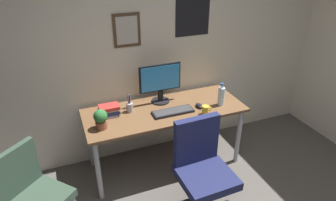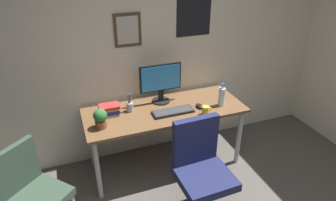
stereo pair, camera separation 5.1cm
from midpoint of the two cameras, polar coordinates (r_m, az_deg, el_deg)
name	(u,v)px [view 1 (the left image)]	position (r m, az deg, el deg)	size (l,w,h in m)	color
wall_back	(155,44)	(3.27, -2.96, 10.78)	(4.40, 0.10, 2.60)	beige
desk	(165,115)	(3.17, -1.13, -2.84)	(1.69, 0.67, 0.72)	brown
office_chair	(202,165)	(2.70, 5.98, -12.31)	(0.55, 0.57, 0.95)	#1E234C
side_chair	(32,192)	(2.73, -25.29, -15.62)	(0.59, 0.59, 0.88)	#334738
monitor	(160,82)	(3.17, -1.98, 3.65)	(0.46, 0.20, 0.43)	black
keyboard	(173,112)	(3.05, 0.54, -2.15)	(0.43, 0.15, 0.03)	black
computer_mouse	(199,106)	(3.17, 5.53, -1.00)	(0.06, 0.11, 0.04)	black
water_bottle	(221,96)	(3.21, 9.75, 0.88)	(0.07, 0.07, 0.25)	silver
coffee_mug_near	(206,110)	(3.03, 6.77, -1.84)	(0.11, 0.07, 0.09)	yellow
potted_plant	(101,119)	(2.83, -13.33, -3.40)	(0.13, 0.13, 0.20)	brown
pen_cup	(130,107)	(3.08, -7.85, -1.22)	(0.07, 0.07, 0.20)	#9EA0A5
book_stack_left	(109,110)	(3.05, -11.81, -1.84)	(0.20, 0.17, 0.12)	gray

